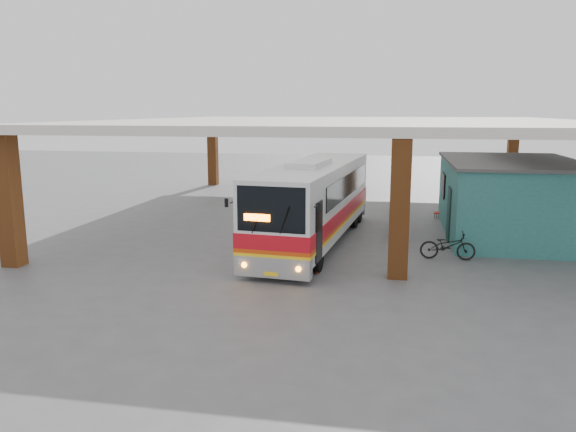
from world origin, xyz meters
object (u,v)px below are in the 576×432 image
(motorcycle, at_px, (448,246))
(pedestrian, at_px, (312,245))
(coach_bus, at_px, (315,201))
(red_chair, at_px, (442,210))

(motorcycle, bearing_deg, pedestrian, 120.47)
(coach_bus, distance_m, pedestrian, 4.26)
(motorcycle, relative_size, red_chair, 2.24)
(motorcycle, distance_m, red_chair, 7.83)
(coach_bus, bearing_deg, red_chair, 54.82)
(red_chair, bearing_deg, pedestrian, -98.05)
(coach_bus, height_order, red_chair, coach_bus)
(pedestrian, height_order, red_chair, pedestrian)
(motorcycle, height_order, pedestrian, pedestrian)
(pedestrian, bearing_deg, coach_bus, -122.61)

